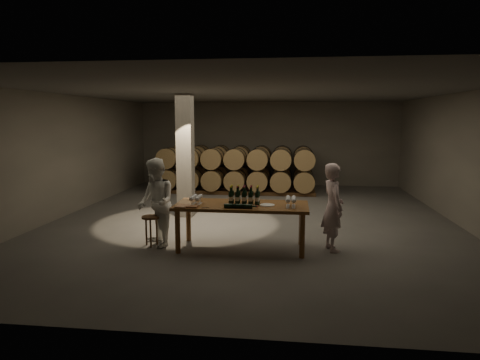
# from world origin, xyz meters

# --- Properties ---
(room) EXTENTS (12.00, 12.00, 12.00)m
(room) POSITION_xyz_m (-1.80, 0.20, 1.60)
(room) COLOR #54514E
(room) RESTS_ON ground
(tasting_table) EXTENTS (2.60, 1.10, 0.90)m
(tasting_table) POSITION_xyz_m (0.00, -2.50, 0.80)
(tasting_table) COLOR brown
(tasting_table) RESTS_ON ground
(barrel_stack_back) EXTENTS (5.48, 0.95, 1.57)m
(barrel_stack_back) POSITION_xyz_m (-0.96, 5.20, 0.83)
(barrel_stack_back) COLOR brown
(barrel_stack_back) RESTS_ON ground
(barrel_stack_front) EXTENTS (5.48, 0.95, 1.57)m
(barrel_stack_front) POSITION_xyz_m (-0.96, 3.80, 0.83)
(barrel_stack_front) COLOR brown
(barrel_stack_front) RESTS_ON ground
(bottle_cluster) EXTENTS (0.61, 0.24, 0.36)m
(bottle_cluster) POSITION_xyz_m (0.05, -2.44, 1.03)
(bottle_cluster) COLOR black
(bottle_cluster) RESTS_ON tasting_table
(lying_bottles) EXTENTS (0.63, 0.08, 0.08)m
(lying_bottles) POSITION_xyz_m (-0.00, -2.90, 0.94)
(lying_bottles) COLOR black
(lying_bottles) RESTS_ON tasting_table
(glass_cluster_left) EXTENTS (0.20, 0.42, 0.18)m
(glass_cluster_left) POSITION_xyz_m (-0.88, -2.62, 1.03)
(glass_cluster_left) COLOR silver
(glass_cluster_left) RESTS_ON tasting_table
(glass_cluster_right) EXTENTS (0.20, 0.42, 0.19)m
(glass_cluster_right) POSITION_xyz_m (0.96, -2.60, 1.04)
(glass_cluster_right) COLOR silver
(glass_cluster_right) RESTS_ON tasting_table
(plate) EXTENTS (0.29, 0.29, 0.02)m
(plate) POSITION_xyz_m (0.51, -2.56, 0.91)
(plate) COLOR white
(plate) RESTS_ON tasting_table
(notebook_near) EXTENTS (0.24, 0.19, 0.03)m
(notebook_near) POSITION_xyz_m (-0.91, -2.90, 0.92)
(notebook_near) COLOR brown
(notebook_near) RESTS_ON tasting_table
(notebook_corner) EXTENTS (0.25, 0.30, 0.02)m
(notebook_corner) POSITION_xyz_m (-1.09, -2.89, 0.91)
(notebook_corner) COLOR brown
(notebook_corner) RESTS_ON tasting_table
(pen) EXTENTS (0.13, 0.05, 0.01)m
(pen) POSITION_xyz_m (-0.63, -2.95, 0.91)
(pen) COLOR black
(pen) RESTS_ON tasting_table
(stool) EXTENTS (0.37, 0.37, 0.61)m
(stool) POSITION_xyz_m (-1.84, -2.53, 0.50)
(stool) COLOR brown
(stool) RESTS_ON ground
(person_man) EXTENTS (0.57, 0.72, 1.72)m
(person_man) POSITION_xyz_m (1.77, -2.38, 0.86)
(person_man) COLOR beige
(person_man) RESTS_ON ground
(person_woman) EXTENTS (1.06, 1.10, 1.79)m
(person_woman) POSITION_xyz_m (-1.73, -2.52, 0.90)
(person_woman) COLOR white
(person_woman) RESTS_ON ground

